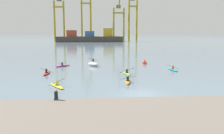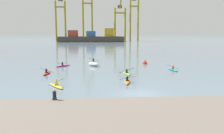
{
  "view_description": "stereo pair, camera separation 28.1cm",
  "coord_description": "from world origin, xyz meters",
  "views": [
    {
      "loc": [
        -4.9,
        -23.73,
        6.39
      ],
      "look_at": [
        -1.95,
        15.01,
        0.6
      ],
      "focal_mm": 38.08,
      "sensor_mm": 36.0,
      "label": 1
    },
    {
      "loc": [
        -4.62,
        -23.75,
        6.39
      ],
      "look_at": [
        -1.95,
        15.01,
        0.6
      ],
      "focal_mm": 38.08,
      "sensor_mm": 36.0,
      "label": 2
    }
  ],
  "objects": [
    {
      "name": "ground_plane",
      "position": [
        0.0,
        0.0,
        0.0
      ],
      "size": [
        800.0,
        800.0,
        0.0
      ],
      "primitive_type": "plane",
      "color": "slate"
    },
    {
      "name": "container_barge",
      "position": [
        -7.14,
        127.96,
        2.71
      ],
      "size": [
        41.06,
        10.19,
        8.57
      ],
      "color": "#38332D",
      "rests_on": "ground"
    },
    {
      "name": "gantry_crane_west",
      "position": [
        -27.21,
        134.67,
        17.75
      ],
      "size": [
        7.18,
        15.65,
        37.7
      ],
      "color": "olive",
      "rests_on": "ground"
    },
    {
      "name": "gantry_crane_west_mid",
      "position": [
        -9.92,
        139.89,
        20.06
      ],
      "size": [
        7.24,
        17.81,
        43.25
      ],
      "color": "olive",
      "rests_on": "ground"
    },
    {
      "name": "gantry_crane_east_mid",
      "position": [
        11.86,
        137.01,
        15.45
      ],
      "size": [
        8.03,
        15.84,
        31.91
      ],
      "color": "olive",
      "rests_on": "ground"
    },
    {
      "name": "gantry_crane_east",
      "position": [
        21.47,
        137.38,
        18.02
      ],
      "size": [
        6.47,
        16.81,
        35.13
      ],
      "color": "olive",
      "rests_on": "ground"
    },
    {
      "name": "capsized_dinghy",
      "position": [
        -5.04,
        20.56,
        0.35
      ],
      "size": [
        2.59,
        2.64,
        0.76
      ],
      "color": "beige",
      "rests_on": "ground"
    },
    {
      "name": "channel_buoy",
      "position": [
        5.12,
        22.54,
        0.36
      ],
      "size": [
        0.9,
        0.9,
        1.0
      ],
      "color": "red",
      "rests_on": "ground"
    },
    {
      "name": "kayak_yellow",
      "position": [
        -9.25,
        3.67,
        0.17
      ],
      "size": [
        2.3,
        3.21,
        1.01
      ],
      "color": "yellow",
      "rests_on": "ground"
    },
    {
      "name": "kayak_blue",
      "position": [
        -5.1,
        25.95,
        0.17
      ],
      "size": [
        2.22,
        3.43,
        0.97
      ],
      "color": "#2856B2",
      "rests_on": "ground"
    },
    {
      "name": "kayak_red",
      "position": [
        -12.13,
        12.43,
        0.17
      ],
      "size": [
        2.2,
        3.43,
        1.02
      ],
      "color": "red",
      "rests_on": "ground"
    },
    {
      "name": "kayak_lime",
      "position": [
        0.0,
        11.37,
        0.17
      ],
      "size": [
        2.2,
        3.45,
        1.0
      ],
      "color": "#7ABC2D",
      "rests_on": "ground"
    },
    {
      "name": "kayak_magenta",
      "position": [
        -10.73,
        20.33,
        0.17
      ],
      "size": [
        2.8,
        2.86,
        0.95
      ],
      "color": "#C13384",
      "rests_on": "ground"
    },
    {
      "name": "kayak_orange",
      "position": [
        -0.67,
        5.52,
        0.17
      ],
      "size": [
        2.23,
        3.45,
        0.95
      ],
      "color": "orange",
      "rests_on": "ground"
    },
    {
      "name": "kayak_teal",
      "position": [
        8.12,
        14.43,
        0.17
      ],
      "size": [
        2.15,
        3.45,
        1.08
      ],
      "color": "teal",
      "rests_on": "ground"
    },
    {
      "name": "seated_onlooker",
      "position": [
        -8.11,
        -4.13,
        1.12
      ],
      "size": [
        0.32,
        0.3,
        0.9
      ],
      "color": "#23283D",
      "rests_on": "stone_quay"
    }
  ]
}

